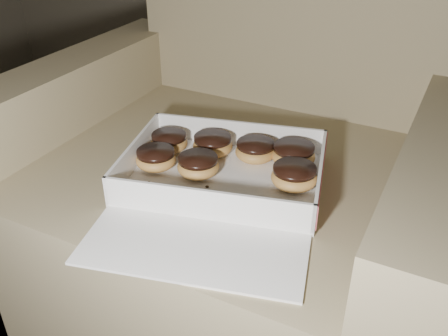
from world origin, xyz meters
TOP-DOWN VIEW (x-y plane):
  - armchair at (-0.10, 1.10)m, footprint 0.96×0.81m
  - bakery_box at (-0.05, 0.92)m, footprint 0.46×0.51m
  - donut_a at (-0.11, 0.94)m, footprint 0.08×0.08m
  - donut_b at (-0.13, 1.03)m, footprint 0.08×0.08m
  - donut_c at (0.07, 0.99)m, footprint 0.09×0.09m
  - donut_d at (-0.04, 1.05)m, footprint 0.08×0.08m
  - donut_e at (-0.20, 0.93)m, footprint 0.08×0.08m
  - donut_f at (0.04, 1.06)m, footprint 0.09×0.09m
  - donut_g at (-0.22, 1.00)m, footprint 0.08×0.08m
  - crumb_a at (-0.08, 0.91)m, footprint 0.01×0.01m
  - crumb_b at (-0.11, 0.87)m, footprint 0.01×0.01m
  - crumb_c at (-0.20, 0.85)m, footprint 0.01×0.01m
  - crumb_d at (-0.15, 0.82)m, footprint 0.01×0.01m
  - crumb_e at (-0.18, 0.87)m, footprint 0.01×0.01m

SIDE VIEW (x-z plane):
  - armchair at x=-0.10m, z-range -0.19..0.82m
  - crumb_a at x=-0.08m, z-range 0.46..0.46m
  - crumb_b at x=-0.11m, z-range 0.46..0.46m
  - crumb_c at x=-0.20m, z-range 0.46..0.46m
  - crumb_d at x=-0.15m, z-range 0.46..0.46m
  - crumb_e at x=-0.18m, z-range 0.46..0.46m
  - bakery_box at x=-0.05m, z-range 0.43..0.49m
  - donut_g at x=-0.22m, z-range 0.46..0.50m
  - donut_e at x=-0.20m, z-range 0.46..0.50m
  - donut_a at x=-0.11m, z-range 0.46..0.50m
  - donut_d at x=-0.04m, z-range 0.46..0.50m
  - donut_b at x=-0.13m, z-range 0.46..0.50m
  - donut_c at x=0.07m, z-range 0.46..0.50m
  - donut_f at x=0.04m, z-range 0.46..0.50m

